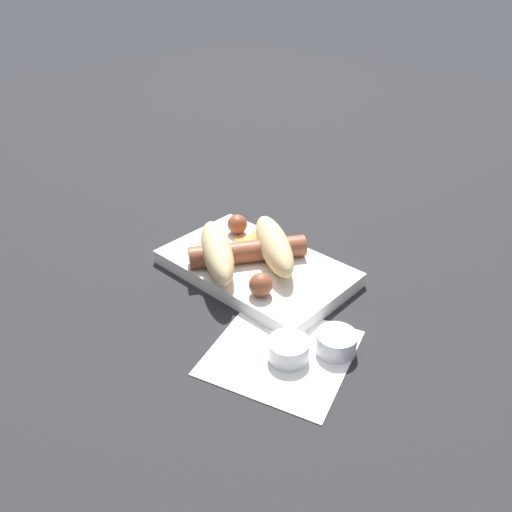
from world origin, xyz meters
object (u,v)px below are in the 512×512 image
Objects in this scene: food_tray at (256,268)px; condiment_cup_far at (336,344)px; sausage at (248,252)px; bread_roll at (246,248)px; condiment_cup_near at (288,351)px.

condiment_cup_far is at bearing 162.31° from food_tray.
bread_roll is at bearing 107.96° from sausage.
sausage reaches higher than condiment_cup_near.
food_tray is 0.19m from condiment_cup_far.
food_tray is 5.55× the size of condiment_cup_near.
bread_roll is 0.20m from condiment_cup_far.
bread_roll is 0.18m from condiment_cup_near.
bread_roll is (0.01, 0.01, 0.04)m from food_tray.
condiment_cup_near is at bearing 54.47° from condiment_cup_far.
bread_roll reaches higher than condiment_cup_near.
food_tray is 1.37× the size of bread_roll.
food_tray is at bearing -17.69° from condiment_cup_far.
condiment_cup_far is at bearing -125.53° from condiment_cup_near.
condiment_cup_near is (-0.16, 0.10, -0.02)m from sausage.
bread_roll is at bearing 55.86° from food_tray.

